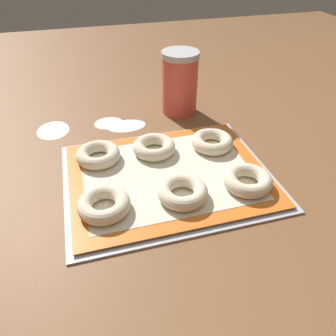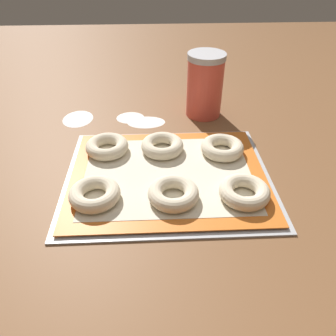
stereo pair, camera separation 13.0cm
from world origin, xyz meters
TOP-DOWN VIEW (x-y plane):
  - ground_plane at (0.00, 0.00)m, footprint 2.80×2.80m
  - baking_tray at (-0.01, 0.01)m, footprint 0.46×0.37m
  - baking_mat at (-0.01, 0.01)m, footprint 0.43×0.34m
  - bagel_front_left at (-0.16, -0.06)m, footprint 0.10×0.10m
  - bagel_front_center at (-0.00, -0.07)m, footprint 0.10×0.10m
  - bagel_front_right at (0.14, -0.07)m, footprint 0.10×0.10m
  - bagel_back_left at (-0.15, 0.11)m, footprint 0.10×0.10m
  - bagel_back_center at (-0.02, 0.11)m, footprint 0.10×0.10m
  - bagel_back_right at (0.13, 0.09)m, footprint 0.10×0.10m
  - flour_canister at (0.11, 0.31)m, footprint 0.11×0.11m
  - flour_patch_near at (-0.10, 0.30)m, footprint 0.08×0.07m
  - flour_patch_far at (-0.06, 0.27)m, footprint 0.11×0.07m
  - flour_patch_side at (-0.26, 0.30)m, footprint 0.09×0.10m

SIDE VIEW (x-z plane):
  - ground_plane at x=0.00m, z-range 0.00..0.00m
  - flour_patch_side at x=-0.26m, z-range 0.00..0.00m
  - flour_patch_near at x=-0.10m, z-range 0.00..0.00m
  - flour_patch_far at x=-0.06m, z-range 0.00..0.00m
  - baking_tray at x=-0.01m, z-range 0.00..0.01m
  - baking_mat at x=-0.01m, z-range 0.01..0.01m
  - bagel_front_left at x=-0.16m, z-range 0.01..0.04m
  - bagel_front_center at x=0.00m, z-range 0.01..0.04m
  - bagel_front_right at x=0.14m, z-range 0.01..0.04m
  - bagel_back_left at x=-0.15m, z-range 0.01..0.04m
  - bagel_back_center at x=-0.02m, z-range 0.01..0.04m
  - bagel_back_right at x=0.13m, z-range 0.01..0.04m
  - flour_canister at x=0.11m, z-range 0.00..0.18m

